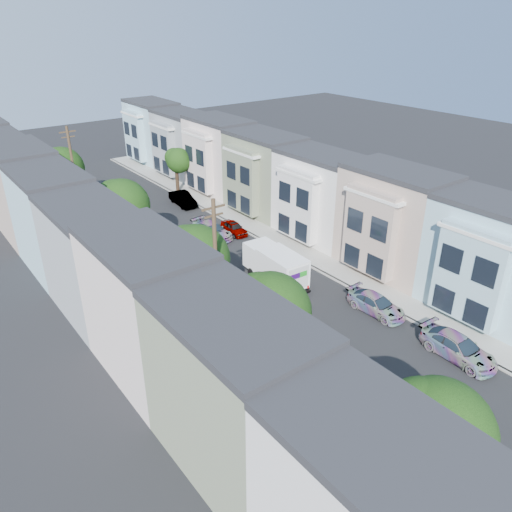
{
  "coord_description": "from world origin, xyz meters",
  "views": [
    {
      "loc": [
        -21.14,
        -21.7,
        20.12
      ],
      "look_at": [
        0.86,
        7.23,
        2.2
      ],
      "focal_mm": 35.0,
      "sensor_mm": 36.0,
      "label": 1
    }
  ],
  "objects_px": {
    "utility_pole_near": "(216,273)",
    "parked_right_d": "(183,199)",
    "utility_pole_far": "(75,176)",
    "tree_far_r": "(178,161)",
    "fedex_truck": "(275,265)",
    "parked_left_c": "(238,326)",
    "tree_d": "(121,207)",
    "lead_sedan": "(212,230)",
    "parked_right_c": "(234,228)",
    "motorcycle": "(480,359)",
    "parked_right_a": "(458,348)",
    "parked_left_d": "(174,276)",
    "tree_b": "(269,314)",
    "parked_left_b": "(366,426)",
    "tree_c": "(194,259)",
    "parked_right_b": "(376,304)",
    "tree_e": "(62,169)",
    "tree_a": "(435,435)"
  },
  "relations": [
    {
      "from": "parked_left_b",
      "to": "parked_right_c",
      "type": "bearing_deg",
      "value": 74.98
    },
    {
      "from": "fedex_truck",
      "to": "parked_right_d",
      "type": "height_order",
      "value": "fedex_truck"
    },
    {
      "from": "utility_pole_near",
      "to": "parked_left_d",
      "type": "height_order",
      "value": "utility_pole_near"
    },
    {
      "from": "parked_left_d",
      "to": "parked_right_a",
      "type": "bearing_deg",
      "value": -67.64
    },
    {
      "from": "tree_a",
      "to": "utility_pole_far",
      "type": "distance_m",
      "value": 42.24
    },
    {
      "from": "parked_right_b",
      "to": "parked_right_c",
      "type": "relative_size",
      "value": 1.2
    },
    {
      "from": "tree_c",
      "to": "parked_right_b",
      "type": "relative_size",
      "value": 1.65
    },
    {
      "from": "utility_pole_far",
      "to": "fedex_truck",
      "type": "distance_m",
      "value": 23.85
    },
    {
      "from": "parked_left_b",
      "to": "parked_right_c",
      "type": "distance_m",
      "value": 27.74
    },
    {
      "from": "utility_pole_near",
      "to": "parked_right_d",
      "type": "bearing_deg",
      "value": 65.35
    },
    {
      "from": "tree_b",
      "to": "tree_c",
      "type": "distance_m",
      "value": 8.04
    },
    {
      "from": "lead_sedan",
      "to": "parked_right_a",
      "type": "xyz_separation_m",
      "value": [
        2.19,
        -25.67,
        0.04
      ]
    },
    {
      "from": "utility_pole_near",
      "to": "utility_pole_far",
      "type": "bearing_deg",
      "value": 90.0
    },
    {
      "from": "parked_right_b",
      "to": "utility_pole_near",
      "type": "bearing_deg",
      "value": 158.14
    },
    {
      "from": "utility_pole_near",
      "to": "lead_sedan",
      "type": "height_order",
      "value": "utility_pole_near"
    },
    {
      "from": "lead_sedan",
      "to": "parked_left_b",
      "type": "bearing_deg",
      "value": -111.69
    },
    {
      "from": "parked_left_d",
      "to": "motorcycle",
      "type": "relative_size",
      "value": 2.11
    },
    {
      "from": "tree_d",
      "to": "parked_right_d",
      "type": "xyz_separation_m",
      "value": [
        11.2,
        9.85,
        -4.53
      ]
    },
    {
      "from": "parked_right_a",
      "to": "parked_right_b",
      "type": "xyz_separation_m",
      "value": [
        0.0,
        6.75,
        -0.07
      ]
    },
    {
      "from": "tree_far_r",
      "to": "fedex_truck",
      "type": "distance_m",
      "value": 25.43
    },
    {
      "from": "tree_b",
      "to": "tree_d",
      "type": "distance_m",
      "value": 19.94
    },
    {
      "from": "tree_e",
      "to": "parked_right_d",
      "type": "bearing_deg",
      "value": -27.09
    },
    {
      "from": "motorcycle",
      "to": "parked_left_b",
      "type": "bearing_deg",
      "value": 163.42
    },
    {
      "from": "parked_left_c",
      "to": "parked_right_d",
      "type": "height_order",
      "value": "parked_right_d"
    },
    {
      "from": "tree_b",
      "to": "parked_left_c",
      "type": "xyz_separation_m",
      "value": [
        1.4,
        5.1,
        -4.18
      ]
    },
    {
      "from": "parked_right_c",
      "to": "fedex_truck",
      "type": "bearing_deg",
      "value": -102.3
    },
    {
      "from": "motorcycle",
      "to": "parked_right_b",
      "type": "bearing_deg",
      "value": 79.03
    },
    {
      "from": "utility_pole_far",
      "to": "lead_sedan",
      "type": "xyz_separation_m",
      "value": [
        9.01,
        -11.18,
        -4.44
      ]
    },
    {
      "from": "fedex_truck",
      "to": "parked_left_b",
      "type": "distance_m",
      "value": 17.0
    },
    {
      "from": "utility_pole_far",
      "to": "tree_far_r",
      "type": "bearing_deg",
      "value": 11.27
    },
    {
      "from": "lead_sedan",
      "to": "parked_left_d",
      "type": "xyz_separation_m",
      "value": [
        -7.61,
        -6.07,
        -0.02
      ]
    },
    {
      "from": "tree_far_r",
      "to": "tree_c",
      "type": "bearing_deg",
      "value": -116.94
    },
    {
      "from": "parked_right_a",
      "to": "parked_left_d",
      "type": "bearing_deg",
      "value": 118.99
    },
    {
      "from": "tree_b",
      "to": "motorcycle",
      "type": "distance_m",
      "value": 14.26
    },
    {
      "from": "tree_far_r",
      "to": "parked_right_a",
      "type": "height_order",
      "value": "tree_far_r"
    },
    {
      "from": "tree_d",
      "to": "parked_left_c",
      "type": "height_order",
      "value": "tree_d"
    },
    {
      "from": "parked_left_d",
      "to": "parked_right_b",
      "type": "height_order",
      "value": "parked_left_d"
    },
    {
      "from": "utility_pole_far",
      "to": "parked_left_b",
      "type": "height_order",
      "value": "utility_pole_far"
    },
    {
      "from": "parked_right_b",
      "to": "parked_right_c",
      "type": "distance_m",
      "value": 18.27
    },
    {
      "from": "parked_left_d",
      "to": "parked_right_a",
      "type": "height_order",
      "value": "parked_right_a"
    },
    {
      "from": "parked_right_c",
      "to": "parked_left_b",
      "type": "bearing_deg",
      "value": -106.12
    },
    {
      "from": "tree_far_r",
      "to": "parked_left_b",
      "type": "bearing_deg",
      "value": -106.27
    },
    {
      "from": "tree_a",
      "to": "parked_right_c",
      "type": "xyz_separation_m",
      "value": [
        11.2,
        30.41,
        -4.03
      ]
    },
    {
      "from": "parked_left_c",
      "to": "tree_c",
      "type": "bearing_deg",
      "value": 121.03
    },
    {
      "from": "parked_right_c",
      "to": "motorcycle",
      "type": "bearing_deg",
      "value": -84.26
    },
    {
      "from": "tree_a",
      "to": "utility_pole_near",
      "type": "relative_size",
      "value": 0.7
    },
    {
      "from": "parked_left_d",
      "to": "tree_b",
      "type": "bearing_deg",
      "value": -99.89
    },
    {
      "from": "utility_pole_far",
      "to": "parked_right_d",
      "type": "bearing_deg",
      "value": -8.1
    },
    {
      "from": "tree_a",
      "to": "parked_left_c",
      "type": "height_order",
      "value": "tree_a"
    },
    {
      "from": "tree_c",
      "to": "fedex_truck",
      "type": "distance_m",
      "value": 8.85
    }
  ]
}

